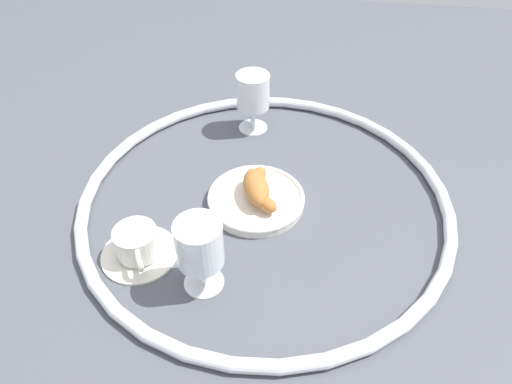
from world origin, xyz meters
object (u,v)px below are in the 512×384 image
Objects in this scene: juice_glass_right at (200,246)px; croissant_large at (258,188)px; coffee_cup_near at (138,246)px; pastry_plate at (256,199)px; juice_glass_left at (253,94)px.

croissant_large is at bearing 163.64° from juice_glass_right.
juice_glass_right is at bearing -16.36° from croissant_large.
pastry_plate is at bearing 131.63° from coffee_cup_near.
coffee_cup_near is (0.16, -0.19, -0.01)m from croissant_large.
pastry_plate is at bearing -70.52° from croissant_large.
coffee_cup_near is 0.97× the size of juice_glass_left.
juice_glass_left is (-0.42, 0.14, 0.07)m from coffee_cup_near.
pastry_plate is 0.03m from croissant_large.
coffee_cup_near is 0.97× the size of juice_glass_right.
juice_glass_left is (-0.25, -0.05, 0.08)m from pastry_plate.
croissant_large is 0.92× the size of juice_glass_right.
pastry_plate is at bearing 164.34° from juice_glass_right.
juice_glass_right is at bearing -1.33° from juice_glass_left.
coffee_cup_near reaches higher than pastry_plate.
croissant_large is at bearing 11.06° from juice_glass_left.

